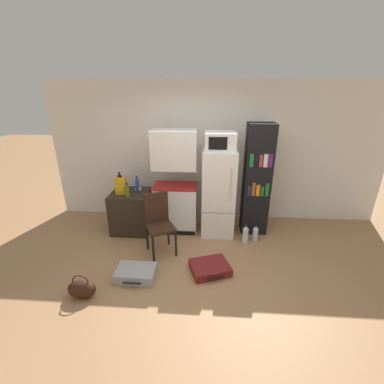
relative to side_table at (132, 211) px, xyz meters
name	(u,v)px	position (x,y,z in m)	size (l,w,h in m)	color
ground_plane	(200,277)	(1.32, -1.28, -0.37)	(24.00, 24.00, 0.00)	#A3754C
wall_back	(215,153)	(1.52, 0.72, 0.95)	(6.40, 0.10, 2.65)	white
side_table	(132,211)	(0.00, 0.00, 0.00)	(0.68, 0.65, 0.75)	#2D2319
kitchen_hutch	(175,186)	(0.82, 0.08, 0.49)	(0.79, 0.49, 1.85)	silver
refrigerator	(218,193)	(1.59, 0.03, 0.40)	(0.57, 0.62, 1.55)	white
microwave	(220,141)	(1.59, 0.03, 1.32)	(0.50, 0.45, 0.29)	silver
bookshelf	(257,180)	(2.26, 0.13, 0.61)	(0.45, 0.39, 1.97)	black
bottle_olive_oil	(127,191)	(0.02, -0.19, 0.48)	(0.08, 0.08, 0.24)	#566619
bottle_blue_soda	(137,185)	(0.14, 0.02, 0.51)	(0.06, 0.06, 0.31)	#1E47A3
bottle_ketchup_red	(126,187)	(-0.08, 0.07, 0.46)	(0.06, 0.06, 0.20)	#AD1914
bottle_wine_dark	(120,181)	(-0.26, 0.27, 0.50)	(0.08, 0.08, 0.29)	black
bowl	(138,189)	(0.12, 0.14, 0.39)	(0.12, 0.12, 0.03)	silver
cereal_box	(121,186)	(-0.12, -0.09, 0.52)	(0.19, 0.07, 0.30)	gold
chair	(158,219)	(0.63, -0.63, 0.20)	(0.54, 0.54, 0.98)	black
suitcase_large_flat	(210,268)	(1.46, -1.14, -0.31)	(0.65, 0.58, 0.12)	maroon
suitcase_small_flat	(136,273)	(0.43, -1.35, -0.30)	(0.55, 0.40, 0.15)	#99999E
handbag	(82,289)	(-0.16, -1.75, -0.25)	(0.36, 0.20, 0.33)	#33190F
water_bottle_front	(255,234)	(2.25, -0.22, -0.25)	(0.09, 0.09, 0.28)	silver
water_bottle_middle	(245,235)	(2.07, -0.32, -0.23)	(0.10, 0.10, 0.34)	silver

